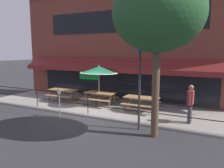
{
  "coord_description": "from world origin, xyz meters",
  "views": [
    {
      "loc": [
        5.85,
        -8.8,
        3.26
      ],
      "look_at": [
        0.72,
        1.6,
        1.5
      ],
      "focal_mm": 35.0,
      "sensor_mm": 36.0,
      "label": 1
    }
  ],
  "objects_px": {
    "picnic_table_right": "(141,100)",
    "parking_meter_near": "(59,94)",
    "pedestrian_walking": "(190,102)",
    "patio_umbrella_centre": "(99,70)",
    "picnic_table_left": "(63,92)",
    "street_sign_pole": "(140,71)",
    "street_tree_curbside": "(160,7)",
    "picnic_table_centre": "(100,95)"
  },
  "relations": [
    {
      "from": "picnic_table_left",
      "to": "street_sign_pole",
      "type": "relative_size",
      "value": 0.38
    },
    {
      "from": "patio_umbrella_centre",
      "to": "street_sign_pole",
      "type": "bearing_deg",
      "value": -36.78
    },
    {
      "from": "pedestrian_walking",
      "to": "street_tree_curbside",
      "type": "bearing_deg",
      "value": -115.12
    },
    {
      "from": "parking_meter_near",
      "to": "street_tree_curbside",
      "type": "height_order",
      "value": "street_tree_curbside"
    },
    {
      "from": "picnic_table_centre",
      "to": "street_sign_pole",
      "type": "xyz_separation_m",
      "value": [
        3.3,
        -2.56,
        1.74
      ]
    },
    {
      "from": "picnic_table_centre",
      "to": "picnic_table_right",
      "type": "height_order",
      "value": "same"
    },
    {
      "from": "picnic_table_right",
      "to": "patio_umbrella_centre",
      "type": "xyz_separation_m",
      "value": [
        -2.6,
        0.08,
        1.47
      ]
    },
    {
      "from": "parking_meter_near",
      "to": "patio_umbrella_centre",
      "type": "bearing_deg",
      "value": 71.74
    },
    {
      "from": "patio_umbrella_centre",
      "to": "street_sign_pole",
      "type": "xyz_separation_m",
      "value": [
        3.3,
        -2.47,
        0.27
      ]
    },
    {
      "from": "parking_meter_near",
      "to": "street_sign_pole",
      "type": "relative_size",
      "value": 0.3
    },
    {
      "from": "patio_umbrella_centre",
      "to": "parking_meter_near",
      "type": "bearing_deg",
      "value": -108.26
    },
    {
      "from": "picnic_table_left",
      "to": "picnic_table_centre",
      "type": "bearing_deg",
      "value": 3.2
    },
    {
      "from": "picnic_table_left",
      "to": "parking_meter_near",
      "type": "bearing_deg",
      "value": -54.35
    },
    {
      "from": "picnic_table_centre",
      "to": "pedestrian_walking",
      "type": "distance_m",
      "value": 5.25
    },
    {
      "from": "picnic_table_centre",
      "to": "pedestrian_walking",
      "type": "height_order",
      "value": "pedestrian_walking"
    },
    {
      "from": "picnic_table_left",
      "to": "picnic_table_right",
      "type": "distance_m",
      "value": 5.2
    },
    {
      "from": "pedestrian_walking",
      "to": "street_tree_curbside",
      "type": "xyz_separation_m",
      "value": [
        -0.95,
        -2.02,
        3.71
      ]
    },
    {
      "from": "picnic_table_centre",
      "to": "patio_umbrella_centre",
      "type": "distance_m",
      "value": 1.48
    },
    {
      "from": "picnic_table_left",
      "to": "parking_meter_near",
      "type": "relative_size",
      "value": 1.27
    },
    {
      "from": "street_sign_pole",
      "to": "picnic_table_left",
      "type": "bearing_deg",
      "value": 157.69
    },
    {
      "from": "pedestrian_walking",
      "to": "street_sign_pole",
      "type": "relative_size",
      "value": 0.36
    },
    {
      "from": "picnic_table_right",
      "to": "street_sign_pole",
      "type": "bearing_deg",
      "value": -73.59
    },
    {
      "from": "picnic_table_left",
      "to": "pedestrian_walking",
      "type": "relative_size",
      "value": 1.05
    },
    {
      "from": "pedestrian_walking",
      "to": "patio_umbrella_centre",
      "type": "bearing_deg",
      "value": 169.38
    },
    {
      "from": "picnic_table_centre",
      "to": "street_sign_pole",
      "type": "relative_size",
      "value": 0.38
    },
    {
      "from": "patio_umbrella_centre",
      "to": "street_tree_curbside",
      "type": "height_order",
      "value": "street_tree_curbside"
    },
    {
      "from": "picnic_table_right",
      "to": "street_tree_curbside",
      "type": "xyz_separation_m",
      "value": [
        1.58,
        -2.9,
        4.07
      ]
    },
    {
      "from": "picnic_table_right",
      "to": "picnic_table_left",
      "type": "bearing_deg",
      "value": 179.65
    },
    {
      "from": "picnic_table_right",
      "to": "parking_meter_near",
      "type": "xyz_separation_m",
      "value": [
        -3.43,
        -2.43,
        0.44
      ]
    },
    {
      "from": "picnic_table_right",
      "to": "pedestrian_walking",
      "type": "bearing_deg",
      "value": -19.22
    },
    {
      "from": "patio_umbrella_centre",
      "to": "street_tree_curbside",
      "type": "xyz_separation_m",
      "value": [
        4.18,
        -2.98,
        2.59
      ]
    },
    {
      "from": "picnic_table_centre",
      "to": "street_sign_pole",
      "type": "distance_m",
      "value": 4.53
    },
    {
      "from": "street_sign_pole",
      "to": "street_tree_curbside",
      "type": "relative_size",
      "value": 0.73
    },
    {
      "from": "picnic_table_left",
      "to": "pedestrian_walking",
      "type": "bearing_deg",
      "value": -6.75
    },
    {
      "from": "pedestrian_walking",
      "to": "street_sign_pole",
      "type": "distance_m",
      "value": 2.75
    },
    {
      "from": "picnic_table_right",
      "to": "picnic_table_centre",
      "type": "bearing_deg",
      "value": 176.1
    },
    {
      "from": "parking_meter_near",
      "to": "picnic_table_left",
      "type": "bearing_deg",
      "value": 125.65
    },
    {
      "from": "picnic_table_centre",
      "to": "street_tree_curbside",
      "type": "xyz_separation_m",
      "value": [
        4.18,
        -3.08,
        4.07
      ]
    },
    {
      "from": "parking_meter_near",
      "to": "street_tree_curbside",
      "type": "relative_size",
      "value": 0.22
    },
    {
      "from": "picnic_table_left",
      "to": "parking_meter_near",
      "type": "xyz_separation_m",
      "value": [
        1.77,
        -2.47,
        0.44
      ]
    },
    {
      "from": "patio_umbrella_centre",
      "to": "street_sign_pole",
      "type": "height_order",
      "value": "street_sign_pole"
    },
    {
      "from": "pedestrian_walking",
      "to": "street_tree_curbside",
      "type": "distance_m",
      "value": 4.33
    }
  ]
}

